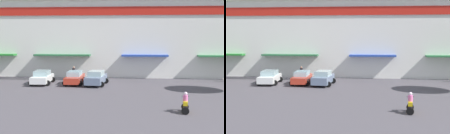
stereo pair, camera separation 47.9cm
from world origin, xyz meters
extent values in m
plane|color=#49454A|center=(0.00, 13.00, 0.00)|extent=(128.00, 128.00, 0.00)
cube|color=white|center=(0.00, 36.87, 4.85)|extent=(38.91, 13.74, 9.70)
cube|color=red|center=(0.00, 29.94, 8.30)|extent=(35.80, 0.12, 1.02)
cube|color=#2C663E|center=(-5.10, 29.45, 2.87)|extent=(7.05, 1.10, 0.20)
cube|color=#25439E|center=(5.15, 29.45, 2.87)|extent=(5.64, 1.10, 0.20)
cube|color=#2F7443|center=(14.39, 29.45, 2.87)|extent=(5.80, 1.10, 0.20)
cube|color=silver|center=(-6.17, 24.81, 0.61)|extent=(1.98, 4.07, 0.68)
cube|color=#9CBABC|center=(-6.17, 24.81, 1.22)|extent=(1.61, 2.08, 0.54)
cylinder|color=black|center=(-7.11, 25.99, 0.30)|extent=(0.61, 0.20, 0.60)
cylinder|color=black|center=(-5.38, 26.10, 0.30)|extent=(0.61, 0.20, 0.60)
cylinder|color=black|center=(-6.95, 23.53, 0.30)|extent=(0.61, 0.20, 0.60)
cylinder|color=black|center=(-5.23, 23.64, 0.30)|extent=(0.61, 0.20, 0.60)
cube|color=#BA3421|center=(-2.60, 25.07, 0.60)|extent=(1.71, 4.24, 0.66)
cube|color=#98C3CE|center=(-2.60, 25.07, 1.18)|extent=(1.43, 2.13, 0.50)
cylinder|color=black|center=(-3.43, 26.36, 0.30)|extent=(0.60, 0.18, 0.60)
cylinder|color=black|center=(-1.83, 26.39, 0.30)|extent=(0.60, 0.18, 0.60)
cylinder|color=black|center=(-3.37, 23.75, 0.30)|extent=(0.60, 0.18, 0.60)
cylinder|color=black|center=(-1.76, 23.79, 0.30)|extent=(0.60, 0.18, 0.60)
cube|color=slate|center=(-0.15, 24.58, 0.65)|extent=(2.02, 4.02, 0.77)
cube|color=#A3BCBA|center=(-0.15, 24.58, 1.30)|extent=(1.61, 2.06, 0.52)
cylinder|color=black|center=(-0.89, 25.85, 0.30)|extent=(0.61, 0.22, 0.60)
cylinder|color=black|center=(0.79, 25.71, 0.30)|extent=(0.61, 0.22, 0.60)
cylinder|color=black|center=(-1.10, 23.45, 0.30)|extent=(0.61, 0.22, 0.60)
cylinder|color=black|center=(0.58, 23.31, 0.30)|extent=(0.61, 0.22, 0.60)
cylinder|color=black|center=(7.72, 14.69, 0.26)|extent=(0.53, 0.21, 0.52)
cylinder|color=black|center=(7.56, 13.52, 0.26)|extent=(0.53, 0.21, 0.52)
cube|color=gold|center=(7.64, 14.10, 0.32)|extent=(0.41, 1.06, 0.10)
cube|color=gold|center=(7.61, 13.89, 0.72)|extent=(0.38, 0.69, 0.28)
cube|color=gold|center=(7.70, 14.57, 0.51)|extent=(0.34, 0.18, 0.70)
cylinder|color=black|center=(7.71, 14.59, 1.06)|extent=(0.52, 0.10, 0.04)
cube|color=#2B2442|center=(7.63, 13.99, 0.60)|extent=(0.35, 0.32, 0.36)
cylinder|color=pink|center=(7.63, 13.99, 1.03)|extent=(0.36, 0.36, 0.49)
sphere|color=silver|center=(7.63, 13.99, 1.38)|extent=(0.25, 0.25, 0.25)
cube|color=pink|center=(7.66, 14.24, 1.05)|extent=(0.40, 0.48, 0.10)
cylinder|color=#242A4E|center=(-3.34, 28.02, 0.44)|extent=(0.32, 0.32, 0.88)
cylinder|color=#342C2E|center=(-3.34, 28.02, 1.14)|extent=(0.52, 0.52, 0.52)
sphere|color=tan|center=(-3.34, 28.02, 1.52)|extent=(0.23, 0.23, 0.23)
camera|label=1|loc=(4.28, -6.48, 5.50)|focal=47.26mm
camera|label=2|loc=(4.75, -6.44, 5.50)|focal=47.26mm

